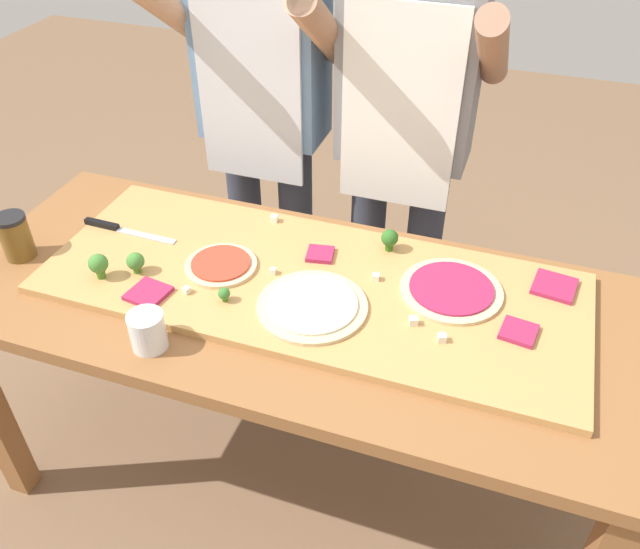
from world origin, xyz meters
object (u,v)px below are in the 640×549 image
broccoli_floret_center_left (224,294)px  cook_right (404,127)px  cheese_crumble_e (187,290)px  sauce_jar (15,236)px  pizza_whole_cheese_artichoke (312,305)px  broccoli_floret_center_right (98,264)px  pizza_whole_beet_magenta (451,290)px  prep_table (290,325)px  broccoli_floret_front_left (390,239)px  cheese_crumble_a (274,219)px  cheese_crumble_f (413,321)px  pizza_slice_far_right (148,293)px  cheese_crumble_d (376,277)px  pizza_whole_tomato_red (221,265)px  chefs_knife (117,228)px  pizza_slice_near_left (554,286)px  broccoli_floret_front_right (136,262)px  cook_left (263,107)px  pizza_slice_center (320,254)px  flour_cup (148,333)px  cheese_crumble_c (273,271)px  cheese_crumble_b (442,338)px

broccoli_floret_center_left → cook_right: bearing=69.5°
cheese_crumble_e → sauce_jar: bearing=178.3°
pizza_whole_cheese_artichoke → broccoli_floret_center_right: 0.57m
pizza_whole_beet_magenta → cheese_crumble_e: same height
prep_table → broccoli_floret_front_left: 0.36m
pizza_whole_beet_magenta → cheese_crumble_a: 0.57m
cheese_crumble_f → sauce_jar: bearing=-177.0°
pizza_slice_far_right → cook_right: cook_right is taller
cheese_crumble_d → pizza_slice_far_right: bearing=-154.8°
pizza_whole_tomato_red → chefs_knife: bearing=170.5°
pizza_whole_cheese_artichoke → broccoli_floret_front_left: bearing=68.2°
pizza_slice_near_left → broccoli_floret_front_right: 1.09m
prep_table → cook_left: (-0.33, 0.64, 0.31)m
cook_left → pizza_slice_center: bearing=-52.8°
pizza_whole_beet_magenta → sauce_jar: sauce_jar is taller
cheese_crumble_e → cook_right: (0.38, 0.73, 0.17)m
pizza_slice_far_right → broccoli_floret_center_right: (-0.15, 0.02, 0.04)m
chefs_knife → flour_cup: 0.49m
cheese_crumble_c → cheese_crumble_f: size_ratio=0.79×
cheese_crumble_b → cheese_crumble_c: bearing=167.1°
pizza_whole_tomato_red → cheese_crumble_c: same height
pizza_whole_cheese_artichoke → broccoli_floret_front_left: 0.32m
cheese_crumble_d → cook_left: size_ratio=0.01×
cook_right → broccoli_floret_center_right: bearing=-129.6°
pizza_whole_tomato_red → broccoli_floret_center_right: 0.31m
pizza_whole_cheese_artichoke → cheese_crumble_c: same height
broccoli_floret_center_left → cheese_crumble_b: bearing=3.7°
pizza_whole_tomato_red → broccoli_floret_front_left: 0.46m
chefs_knife → pizza_slice_center: size_ratio=4.15×
pizza_slice_far_right → cook_left: 0.79m
broccoli_floret_front_right → broccoli_floret_center_left: (0.27, -0.03, -0.01)m
pizza_whole_cheese_artichoke → cheese_crumble_f: cheese_crumble_f is taller
pizza_slice_far_right → cheese_crumble_f: cheese_crumble_f is taller
sauce_jar → cook_right: cook_right is taller
pizza_slice_far_right → broccoli_floret_center_left: (0.19, 0.04, 0.02)m
cook_right → pizza_slice_far_right: bearing=-121.0°
pizza_slice_far_right → broccoli_floret_front_right: (-0.08, 0.07, 0.03)m
pizza_whole_tomato_red → broccoli_floret_front_right: size_ratio=3.24×
flour_cup → cheese_crumble_c: bearing=61.0°
pizza_whole_cheese_artichoke → broccoli_floret_front_right: 0.49m
broccoli_floret_center_left → broccoli_floret_center_right: broccoli_floret_center_right is taller
cheese_crumble_a → cook_right: 0.49m
pizza_whole_cheese_artichoke → pizza_slice_center: bearing=103.8°
pizza_slice_center → cheese_crumble_d: 0.18m
cheese_crumble_f → cook_left: size_ratio=0.01×
cheese_crumble_a → cheese_crumble_b: same height
pizza_slice_far_right → pizza_whole_cheese_artichoke: bearing=12.5°
sauce_jar → cheese_crumble_b: bearing=1.1°
cheese_crumble_e → cook_right: cook_right is taller
pizza_whole_tomato_red → cheese_crumble_b: bearing=-8.2°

